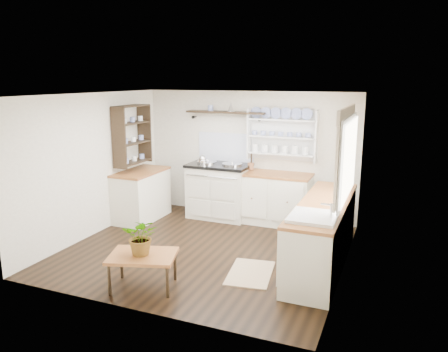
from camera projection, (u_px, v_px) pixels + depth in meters
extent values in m
cube|color=black|center=(206.00, 249.00, 6.58)|extent=(4.00, 3.80, 0.01)
cube|color=beige|center=(248.00, 154.00, 8.04)|extent=(4.00, 0.02, 2.30)
cube|color=beige|center=(347.00, 188.00, 5.59)|extent=(0.02, 3.80, 2.30)
cube|color=beige|center=(93.00, 165.00, 7.07)|extent=(0.02, 3.80, 2.30)
cube|color=white|center=(205.00, 95.00, 6.08)|extent=(4.00, 3.80, 0.01)
cube|color=white|center=(347.00, 159.00, 5.66)|extent=(0.04, 1.40, 1.00)
cube|color=white|center=(346.00, 159.00, 5.67)|extent=(0.02, 1.50, 1.10)
cube|color=beige|center=(347.00, 114.00, 5.55)|extent=(0.04, 1.55, 0.18)
cube|color=beige|center=(220.00, 192.00, 8.06)|extent=(1.08, 0.70, 0.95)
cube|color=black|center=(219.00, 165.00, 7.95)|extent=(1.12, 0.74, 0.05)
cylinder|color=silver|center=(207.00, 162.00, 8.03)|extent=(0.37, 0.37, 0.03)
cylinder|color=silver|center=(232.00, 164.00, 7.85)|extent=(0.37, 0.37, 0.03)
cylinder|color=silver|center=(211.00, 177.00, 7.62)|extent=(0.97, 0.02, 0.02)
cube|color=#EFE9CE|center=(274.00, 199.00, 7.71)|extent=(1.25, 0.60, 0.88)
cube|color=brown|center=(275.00, 175.00, 7.61)|extent=(1.27, 0.63, 0.04)
cube|color=#EFE9CE|center=(322.00, 235.00, 5.95)|extent=(0.60, 2.40, 0.88)
cube|color=brown|center=(324.00, 204.00, 5.85)|extent=(0.62, 2.43, 0.04)
cube|color=white|center=(313.00, 226.00, 5.19)|extent=(0.55, 0.60, 0.28)
cylinder|color=silver|center=(331.00, 212.00, 5.07)|extent=(0.02, 0.02, 0.22)
cube|color=#EFE9CE|center=(142.00, 196.00, 7.92)|extent=(0.60, 1.10, 0.88)
cube|color=brown|center=(140.00, 172.00, 7.83)|extent=(0.62, 1.13, 0.04)
cube|color=white|center=(283.00, 135.00, 7.70)|extent=(1.20, 0.03, 0.90)
cube|color=white|center=(282.00, 135.00, 7.62)|extent=(1.20, 0.22, 0.02)
cylinder|color=navy|center=(282.00, 120.00, 7.57)|extent=(0.20, 0.02, 0.20)
cube|color=black|center=(226.00, 112.00, 7.90)|extent=(1.50, 0.24, 0.04)
cone|color=black|center=(195.00, 117.00, 8.23)|extent=(0.06, 0.20, 0.06)
cone|color=black|center=(261.00, 119.00, 7.75)|extent=(0.06, 0.20, 0.06)
cube|color=black|center=(132.00, 134.00, 7.73)|extent=(0.28, 0.80, 1.05)
cylinder|color=brown|center=(251.00, 166.00, 7.84)|extent=(0.11, 0.11, 0.13)
cube|color=brown|center=(143.00, 256.00, 5.30)|extent=(0.93, 0.78, 0.04)
cylinder|color=black|center=(109.00, 280.00, 5.15)|extent=(0.04, 0.04, 0.39)
cylinder|color=black|center=(122.00, 264.00, 5.61)|extent=(0.04, 0.04, 0.39)
cylinder|color=black|center=(167.00, 282.00, 5.09)|extent=(0.04, 0.04, 0.39)
cylinder|color=black|center=(175.00, 265.00, 5.55)|extent=(0.04, 0.04, 0.39)
imported|color=#3F7233|center=(142.00, 236.00, 5.25)|extent=(0.52, 0.48, 0.47)
cube|color=#866C4D|center=(250.00, 273.00, 5.77)|extent=(0.67, 0.92, 0.02)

